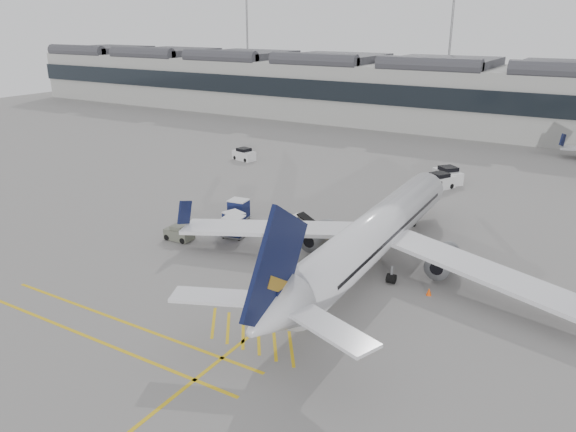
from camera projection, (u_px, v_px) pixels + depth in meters
The scene contains 18 objects.
ground at pixel (199, 263), 46.20m from camera, with size 220.00×220.00×0.00m, color gray.
terminal at pixel (451, 94), 102.28m from camera, with size 200.00×20.45×12.40m.
light_masts at pixel (467, 43), 111.69m from camera, with size 113.00×0.60×25.45m.
apron_markings at pixel (361, 247), 49.41m from camera, with size 0.25×60.00×0.01m, color gold.
airliner_main at pixel (372, 236), 44.24m from camera, with size 33.52×36.65×9.74m.
belt_loader at pixel (304, 226), 53.10m from camera, with size 4.30×1.88×1.71m.
baggage_cart_a at pixel (278, 239), 48.69m from camera, with size 1.80×1.50×1.83m.
baggage_cart_b at pixel (234, 222), 52.46m from camera, with size 2.32×2.11×2.01m.
baggage_cart_c at pixel (239, 209), 56.05m from camera, with size 2.09×1.79×2.04m.
baggage_cart_d at pixel (234, 226), 51.35m from camera, with size 2.16×1.90×2.01m.
ramp_agent_a at pixel (283, 223), 52.51m from camera, with size 0.68×0.45×1.88m, color #F2480C.
ramp_agent_b at pixel (271, 237), 49.53m from camera, with size 0.76×0.60×1.57m, color #E35A0B.
pushback_tug at pixel (179, 233), 50.94m from camera, with size 2.54×1.65×1.38m.
safety_cone_nose at pixel (396, 204), 60.14m from camera, with size 0.34×0.34×0.48m, color #F24C0A.
safety_cone_engine at pixel (429, 292), 40.76m from camera, with size 0.41×0.41×0.57m, color #F24C0A.
service_van_left at pixel (244, 155), 79.82m from camera, with size 3.64×2.39×1.72m.
service_van_mid at pixel (439, 182), 66.29m from camera, with size 3.37×4.16×1.91m.
service_van_right at pixel (448, 175), 68.79m from camera, with size 4.20×3.97×1.99m.
Camera 1 is at (28.11, -32.45, 18.99)m, focal length 35.00 mm.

